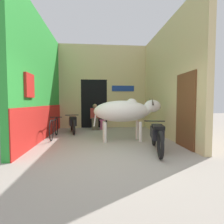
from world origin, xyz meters
name	(u,v)px	position (x,y,z in m)	size (l,w,h in m)	color
ground_plane	(112,160)	(0.00, 0.00, 0.00)	(30.00, 30.00, 0.00)	#9E9389
wall_left_shopfront	(41,82)	(-2.25, 2.49, 1.99)	(0.25, 4.99, 4.12)	green
wall_back_with_doorway	(99,94)	(-0.18, 5.27, 1.71)	(4.32, 0.93, 4.12)	#D1BC84
wall_right_with_door	(167,82)	(2.25, 2.45, 2.03)	(0.22, 4.99, 4.12)	#D1BC84
cow	(125,111)	(0.61, 1.91, 0.99)	(2.27, 0.78, 1.44)	silver
motorcycle_near	(157,135)	(1.22, 0.59, 0.43)	(0.62, 1.85, 0.76)	black
motorcycle_far	(73,123)	(-1.34, 3.63, 0.40)	(0.59, 1.74, 0.72)	black
bicycle	(54,128)	(-1.86, 2.61, 0.36)	(0.44, 1.76, 0.72)	black
shopkeeper_seated	(95,116)	(-0.40, 4.38, 0.63)	(0.43, 0.33, 1.20)	brown
plastic_stool	(103,124)	(-0.05, 4.41, 0.24)	(0.33, 0.33, 0.46)	#DB6093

